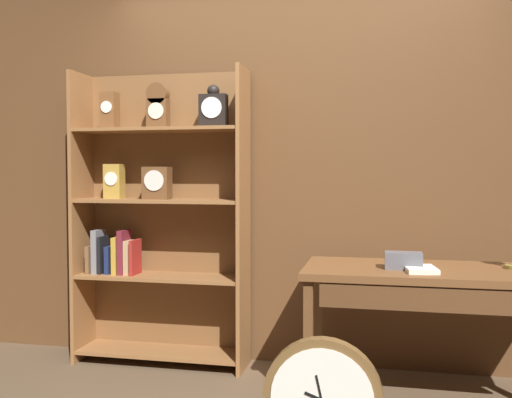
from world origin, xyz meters
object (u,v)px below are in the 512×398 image
toolbox_small (403,261)px  open_repair_manual (420,269)px  workbench (440,284)px  bookshelf (158,215)px

toolbox_small → open_repair_manual: toolbox_small is taller
workbench → open_repair_manual: bearing=-141.4°
bookshelf → toolbox_small: (1.58, -0.38, -0.20)m
workbench → open_repair_manual: (-0.11, -0.09, 0.09)m
bookshelf → workbench: bookshelf is taller
bookshelf → toolbox_small: bookshelf is taller
bookshelf → open_repair_manual: size_ratio=8.84×
toolbox_small → open_repair_manual: 0.11m
toolbox_small → open_repair_manual: bearing=-38.2°
bookshelf → toolbox_small: size_ratio=9.74×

